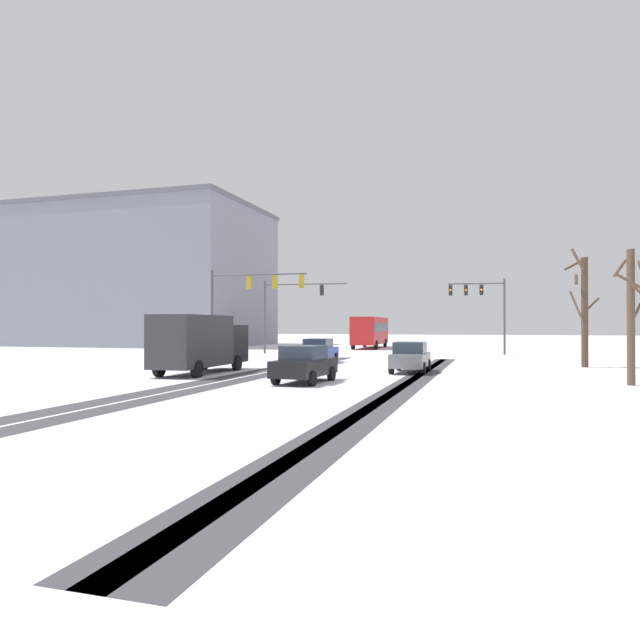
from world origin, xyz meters
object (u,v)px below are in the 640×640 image
at_px(traffic_signal_far_left, 288,302).
at_px(bare_tree_sidewalk_mid, 632,311).
at_px(office_building_far_left_block, 147,277).
at_px(traffic_signal_near_left, 249,293).
at_px(box_truck_delivery, 201,342).
at_px(car_black_third, 304,364).
at_px(bare_tree_sidewalk_far, 584,307).
at_px(car_blue_lead, 319,351).
at_px(car_grey_second, 410,357).
at_px(bus_oncoming, 370,330).
at_px(traffic_signal_far_right, 482,299).

distance_m(traffic_signal_far_left, bare_tree_sidewalk_mid, 31.25).
xyz_separation_m(bare_tree_sidewalk_mid, office_building_far_left_block, (-47.79, 37.12, 5.51)).
distance_m(traffic_signal_near_left, bare_tree_sidewalk_mid, 24.93).
distance_m(traffic_signal_far_left, box_truck_delivery, 21.37).
bearing_deg(office_building_far_left_block, car_black_third, -49.33).
relative_size(car_black_third, bare_tree_sidewalk_far, 0.59).
bearing_deg(bare_tree_sidewalk_mid, traffic_signal_far_left, 137.32).
xyz_separation_m(traffic_signal_near_left, car_black_third, (8.80, -14.03, -4.01)).
relative_size(traffic_signal_near_left, car_blue_lead, 1.75).
xyz_separation_m(box_truck_delivery, bare_tree_sidewalk_mid, (20.13, -0.17, 1.48)).
xyz_separation_m(box_truck_delivery, office_building_far_left_block, (-27.67, 36.95, 6.99)).
distance_m(traffic_signal_near_left, box_truck_delivery, 11.63).
relative_size(car_grey_second, box_truck_delivery, 0.55).
relative_size(bus_oncoming, box_truck_delivery, 1.49).
height_order(car_grey_second, bare_tree_sidewalk_mid, bare_tree_sidewalk_mid).
xyz_separation_m(car_grey_second, bus_oncoming, (-8.84, 31.65, 1.18)).
bearing_deg(bare_tree_sidewalk_mid, traffic_signal_near_left, 153.34).
relative_size(traffic_signal_far_left, bare_tree_sidewalk_mid, 1.27).
bearing_deg(traffic_signal_far_right, car_grey_second, -98.61).
relative_size(car_grey_second, bare_tree_sidewalk_far, 0.58).
bearing_deg(car_black_third, car_grey_second, 61.78).
bearing_deg(bare_tree_sidewalk_far, car_grey_second, -143.74).
distance_m(car_grey_second, bare_tree_sidewalk_mid, 10.78).
height_order(car_grey_second, office_building_far_left_block, office_building_far_left_block).
bearing_deg(box_truck_delivery, car_grey_second, 19.94).
bearing_deg(traffic_signal_near_left, office_building_far_left_block, 134.56).
xyz_separation_m(traffic_signal_far_right, box_truck_delivery, (-13.53, -24.73, -3.11)).
bearing_deg(bare_tree_sidewalk_far, box_truck_delivery, -151.68).
distance_m(bare_tree_sidewalk_mid, office_building_far_left_block, 60.77).
bearing_deg(traffic_signal_near_left, traffic_signal_far_left, 94.14).
distance_m(traffic_signal_far_left, bus_oncoming, 15.27).
xyz_separation_m(car_black_third, box_truck_delivery, (-6.70, 3.05, 0.82)).
distance_m(car_grey_second, box_truck_delivery, 11.04).
bearing_deg(car_blue_lead, car_grey_second, -40.84).
relative_size(traffic_signal_near_left, bare_tree_sidewalk_far, 1.01).
distance_m(box_truck_delivery, bare_tree_sidewalk_far, 22.49).
distance_m(traffic_signal_far_right, bus_oncoming, 16.31).
xyz_separation_m(traffic_signal_far_left, car_black_third, (9.52, -24.03, -3.70)).
bearing_deg(traffic_signal_far_left, bare_tree_sidewalk_mid, -42.68).
height_order(traffic_signal_near_left, bus_oncoming, traffic_signal_near_left).
height_order(traffic_signal_far_right, car_blue_lead, traffic_signal_far_right).
distance_m(traffic_signal_near_left, bare_tree_sidewalk_far, 21.86).
bearing_deg(car_black_third, bus_oncoming, 97.69).
xyz_separation_m(traffic_signal_far_left, box_truck_delivery, (2.82, -20.98, -2.88)).
distance_m(car_black_third, bare_tree_sidewalk_far, 19.08).
bearing_deg(traffic_signal_far_right, bus_oncoming, 138.36).
bearing_deg(bus_oncoming, car_grey_second, -74.39).
relative_size(traffic_signal_far_right, traffic_signal_far_left, 0.86).
bearing_deg(box_truck_delivery, bare_tree_sidewalk_far, 28.32).
relative_size(box_truck_delivery, bare_tree_sidewalk_far, 1.04).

